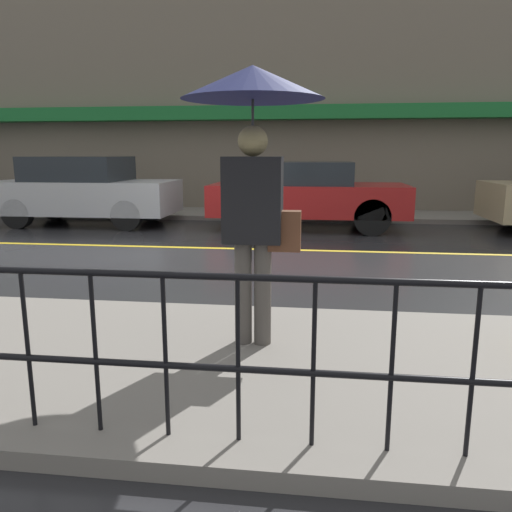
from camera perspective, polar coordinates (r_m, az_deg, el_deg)
name	(u,v)px	position (r m, az deg, el deg)	size (l,w,h in m)	color
ground_plane	(195,248)	(8.50, -7.01, 0.94)	(80.00, 80.00, 0.00)	#262628
sidewalk_near	(41,355)	(4.20, -23.33, -10.39)	(28.00, 2.54, 0.11)	slate
sidewalk_far	(237,214)	(12.82, -2.15, 4.84)	(28.00, 1.92, 0.11)	slate
lane_marking	(195,248)	(8.50, -7.01, 0.97)	(25.20, 0.12, 0.01)	gold
building_storefront	(243,106)	(13.86, -1.48, 16.80)	(28.00, 0.85, 5.67)	#706656
pedestrian	(254,129)	(3.70, -0.28, 14.35)	(1.03, 1.03, 2.06)	#4C4742
car_silver	(85,191)	(11.80, -18.96, 7.09)	(3.91, 1.75, 1.50)	#B2B5BA
car_red	(306,194)	(10.61, 5.78, 7.08)	(4.05, 1.78, 1.40)	maroon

